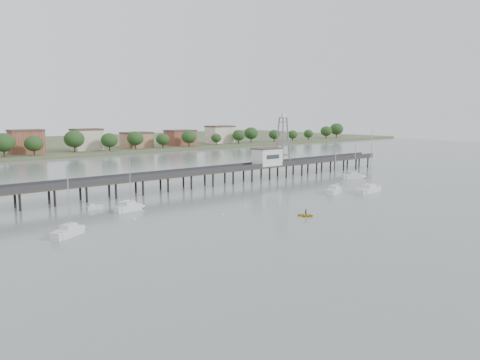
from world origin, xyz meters
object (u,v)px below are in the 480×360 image
at_px(sailboat_d, 372,189).
at_px(white_tender, 95,207).
at_px(pier, 198,173).
at_px(sailboat_b, 133,207).
at_px(lattice_tower, 283,141).
at_px(sailboat_e, 356,176).
at_px(yellow_dinghy, 306,216).
at_px(sailboat_a, 73,231).
at_px(sailboat_c, 336,190).

distance_m(sailboat_d, white_tender, 67.38).
height_order(pier, sailboat_d, sailboat_d).
xyz_separation_m(sailboat_d, sailboat_b, (-57.54, 17.50, 0.03)).
height_order(sailboat_d, white_tender, sailboat_d).
xyz_separation_m(lattice_tower, sailboat_e, (14.82, -16.82, -10.45)).
distance_m(sailboat_e, yellow_dinghy, 56.29).
distance_m(pier, yellow_dinghy, 42.67).
relative_size(pier, sailboat_a, 12.50).
bearing_deg(yellow_dinghy, sailboat_e, -0.25).
bearing_deg(sailboat_e, white_tender, -154.73).
bearing_deg(yellow_dinghy, white_tender, 104.64).
xyz_separation_m(sailboat_d, sailboat_c, (-8.77, 4.68, 0.02)).
relative_size(lattice_tower, sailboat_d, 0.94).
relative_size(sailboat_a, white_tender, 3.53).
bearing_deg(lattice_tower, sailboat_c, -108.90).
bearing_deg(sailboat_e, yellow_dinghy, -122.89).
xyz_separation_m(lattice_tower, sailboat_c, (-9.90, -28.90, -10.45)).
bearing_deg(sailboat_c, sailboat_b, 144.41).
relative_size(sailboat_d, white_tender, 4.85).
bearing_deg(white_tender, sailboat_e, 7.53).
bearing_deg(sailboat_c, white_tender, 140.00).
bearing_deg(sailboat_a, sailboat_d, -36.78).
xyz_separation_m(sailboat_b, sailboat_a, (-16.40, -11.14, -0.01)).
xyz_separation_m(sailboat_b, sailboat_c, (48.77, -12.82, -0.01)).
bearing_deg(sailboat_e, sailboat_a, -143.23).
bearing_deg(sailboat_b, white_tender, 123.52).
distance_m(pier, sailboat_a, 51.47).
bearing_deg(sailboat_b, yellow_dinghy, -57.62).
distance_m(lattice_tower, sailboat_a, 80.53).
height_order(pier, sailboat_e, sailboat_e).
bearing_deg(white_tender, sailboat_b, -34.82).
xyz_separation_m(sailboat_e, white_tender, (-79.07, 6.77, -0.27)).
bearing_deg(sailboat_a, sailboat_c, -33.34).
height_order(sailboat_b, white_tender, sailboat_b).
distance_m(sailboat_b, sailboat_a, 19.82).
bearing_deg(yellow_dinghy, sailboat_d, -12.88).
height_order(sailboat_a, yellow_dinghy, sailboat_a).
distance_m(sailboat_b, sailboat_c, 50.43).
xyz_separation_m(pier, sailboat_d, (30.37, -33.59, -3.17)).
xyz_separation_m(sailboat_e, sailboat_c, (-24.72, -12.09, -0.01)).
relative_size(pier, sailboat_e, 13.08).
bearing_deg(pier, sailboat_b, -149.38).
bearing_deg(yellow_dinghy, sailboat_b, 104.42).
bearing_deg(sailboat_d, yellow_dinghy, -173.11).
bearing_deg(sailboat_a, white_tender, 25.95).
bearing_deg(pier, yellow_dinghy, -95.21).
relative_size(sailboat_d, sailboat_b, 1.52).
xyz_separation_m(lattice_tower, sailboat_a, (-75.06, -27.22, -10.45)).
relative_size(pier, sailboat_b, 13.81).
relative_size(sailboat_e, sailboat_a, 0.96).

